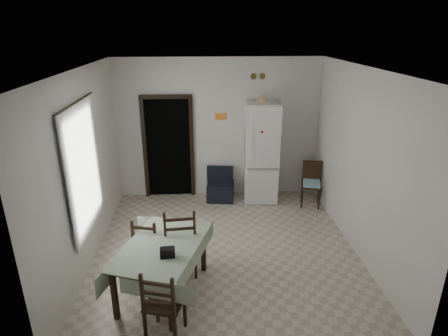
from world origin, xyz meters
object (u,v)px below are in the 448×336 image
object	(u,v)px
corner_chair	(311,185)
dining_chair_far_right	(180,239)
dining_chair_far_left	(149,244)
navy_seat	(221,185)
dining_table	(163,269)
fridge	(261,152)
dining_chair_near_head	(164,302)

from	to	relation	value
corner_chair	dining_chair_far_right	size ratio (longest dim) A/B	0.83
dining_chair_far_left	dining_chair_far_right	size ratio (longest dim) A/B	0.82
navy_seat	dining_table	xyz separation A→B (m)	(-0.94, -2.93, 0.04)
navy_seat	fridge	bearing A→B (deg)	6.78
navy_seat	dining_table	size ratio (longest dim) A/B	0.47
navy_seat	dining_chair_far_left	size ratio (longest dim) A/B	0.75
fridge	dining_chair_far_left	distance (m)	3.19
fridge	corner_chair	distance (m)	1.21
dining_table	dining_chair_far_left	distance (m)	0.59
dining_chair_near_head	navy_seat	bearing A→B (deg)	-87.02
corner_chair	dining_table	distance (m)	3.75
dining_table	dining_chair_near_head	bearing A→B (deg)	-64.63
dining_chair_far_right	dining_table	bearing A→B (deg)	60.14
fridge	dining_chair_near_head	world-z (taller)	fridge
dining_chair_far_right	corner_chair	bearing A→B (deg)	-145.42
navy_seat	dining_chair_near_head	distance (m)	3.80
fridge	corner_chair	xyz separation A→B (m)	(0.99, -0.40, -0.58)
corner_chair	dining_chair_far_left	distance (m)	3.61
dining_chair_far_left	dining_chair_far_right	world-z (taller)	dining_chair_far_right
dining_chair_near_head	dining_chair_far_right	bearing A→B (deg)	-79.97
fridge	dining_chair_near_head	bearing A→B (deg)	-110.14
fridge	dining_table	xyz separation A→B (m)	(-1.78, -2.93, -0.66)
dining_table	dining_chair_far_left	world-z (taller)	dining_chair_far_left
fridge	dining_table	size ratio (longest dim) A/B	1.44
dining_chair_far_right	navy_seat	bearing A→B (deg)	-110.94
dining_chair_far_right	dining_chair_near_head	xyz separation A→B (m)	(-0.13, -1.23, -0.07)
dining_chair_far_right	dining_chair_far_left	bearing A→B (deg)	-13.22
corner_chair	dining_chair_far_left	size ratio (longest dim) A/B	1.01
fridge	dining_chair_far_left	bearing A→B (deg)	-125.79
corner_chair	dining_chair_far_right	xyz separation A→B (m)	(-2.54, -2.07, 0.10)
dining_chair_far_left	dining_table	bearing A→B (deg)	127.96
dining_table	dining_chair_far_left	size ratio (longest dim) A/B	1.60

